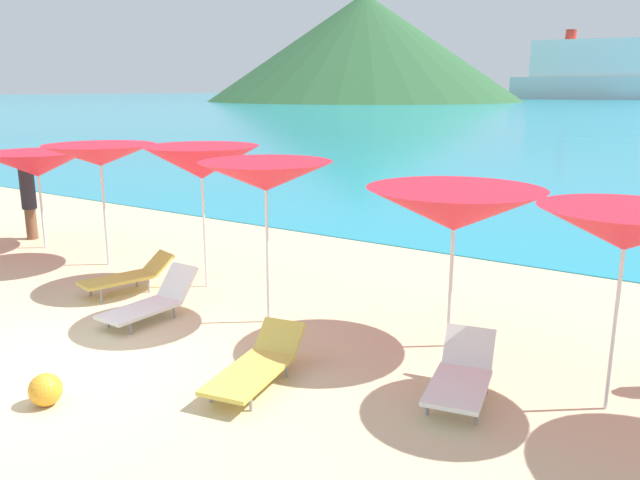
{
  "coord_description": "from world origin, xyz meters",
  "views": [
    {
      "loc": [
        6.55,
        -4.46,
        3.35
      ],
      "look_at": [
        1.55,
        2.98,
        1.2
      ],
      "focal_mm": 35.64,
      "sensor_mm": 36.0,
      "label": 1
    }
  ],
  "objects": [
    {
      "name": "ground_plane",
      "position": [
        0.0,
        10.0,
        -0.15
      ],
      "size": [
        50.0,
        100.0,
        0.3
      ],
      "primitive_type": "cube",
      "color": "beige"
    },
    {
      "name": "headland_hill",
      "position": [
        -79.68,
        144.34,
        13.5
      ],
      "size": [
        81.51,
        81.51,
        26.99
      ],
      "primitive_type": "cone",
      "color": "#2D5B33",
      "rests_on": "ground_plane"
    },
    {
      "name": "umbrella_1",
      "position": [
        -5.77,
        3.25,
        1.8
      ],
      "size": [
        2.37,
        2.37,
        2.06
      ],
      "color": "silver",
      "rests_on": "ground_plane"
    },
    {
      "name": "umbrella_2",
      "position": [
        -3.53,
        3.14,
        2.12
      ],
      "size": [
        2.1,
        2.1,
        2.33
      ],
      "color": "silver",
      "rests_on": "ground_plane"
    },
    {
      "name": "umbrella_3",
      "position": [
        -0.96,
        3.18,
        2.15
      ],
      "size": [
        2.02,
        2.02,
        2.43
      ],
      "color": "silver",
      "rests_on": "ground_plane"
    },
    {
      "name": "umbrella_4",
      "position": [
        1.01,
        2.43,
        2.15
      ],
      "size": [
        2.02,
        2.02,
        2.36
      ],
      "color": "silver",
      "rests_on": "ground_plane"
    },
    {
      "name": "umbrella_5",
      "position": [
        3.56,
        3.06,
        1.85
      ],
      "size": [
        2.33,
        2.33,
        2.13
      ],
      "color": "silver",
      "rests_on": "ground_plane"
    },
    {
      "name": "umbrella_6",
      "position": [
        5.64,
        2.4,
        1.97
      ],
      "size": [
        1.83,
        1.83,
        2.19
      ],
      "color": "silver",
      "rests_on": "ground_plane"
    },
    {
      "name": "lounge_chair_2",
      "position": [
        -1.8,
        2.21,
        0.3
      ],
      "size": [
        0.9,
        1.63,
        0.58
      ],
      "rotation": [
        0.0,
        0.0,
        -0.27
      ],
      "color": "#D8BF4C",
      "rests_on": "ground_plane"
    },
    {
      "name": "lounge_chair_3",
      "position": [
        4.25,
        1.76,
        0.28
      ],
      "size": [
        0.84,
        1.42,
        0.64
      ],
      "rotation": [
        0.0,
        0.0,
        0.2
      ],
      "color": "white",
      "rests_on": "ground_plane"
    },
    {
      "name": "lounge_chair_4",
      "position": [
        -0.51,
        1.57,
        0.28
      ],
      "size": [
        0.59,
        1.55,
        0.69
      ],
      "rotation": [
        0.0,
        0.0,
        -0.02
      ],
      "color": "white",
      "rests_on": "ground_plane"
    },
    {
      "name": "lounge_chair_5",
      "position": [
        2.15,
        0.78,
        0.23
      ],
      "size": [
        0.87,
        1.69,
        0.53
      ],
      "rotation": [
        0.0,
        0.0,
        0.19
      ],
      "color": "#D8BF4C",
      "rests_on": "ground_plane"
    },
    {
      "name": "beachgoer_0",
      "position": [
        -6.75,
        3.57,
        0.98
      ],
      "size": [
        0.32,
        0.32,
        1.83
      ],
      "rotation": [
        0.0,
        0.0,
        2.53
      ],
      "color": "brown",
      "rests_on": "ground_plane"
    },
    {
      "name": "beach_ball",
      "position": [
        0.58,
        -0.9,
        0.18
      ],
      "size": [
        0.36,
        0.36,
        0.36
      ],
      "primitive_type": "sphere",
      "color": "orange",
      "rests_on": "ground_plane"
    },
    {
      "name": "cruise_ship",
      "position": [
        -37.11,
        205.32,
        7.79
      ],
      "size": [
        44.5,
        14.9,
        20.5
      ],
      "rotation": [
        0.0,
        0.0,
        0.13
      ],
      "color": "silver",
      "rests_on": "ocean_water"
    }
  ]
}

